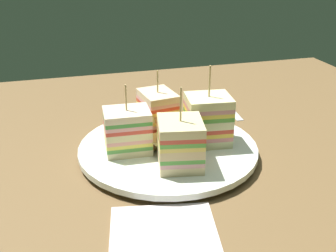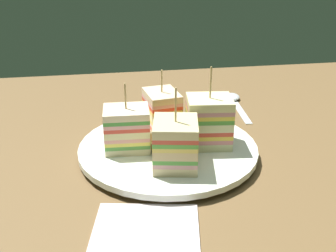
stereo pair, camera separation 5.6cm
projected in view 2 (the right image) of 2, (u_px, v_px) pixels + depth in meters
ground_plane at (168, 160)px, 58.65cm from camera, size 103.82×83.70×1.80cm
plate at (168, 149)px, 57.89cm from camera, size 25.36×25.36×1.56cm
sandwich_wedge_0 at (209, 122)px, 56.56cm from camera, size 6.73×5.96×11.41cm
sandwich_wedge_1 at (165, 111)px, 61.57cm from camera, size 5.49×6.79×9.41cm
sandwich_wedge_2 at (127, 130)px, 55.34cm from camera, size 6.43×5.26×9.56cm
sandwich_wedge_3 at (176, 144)px, 51.24cm from camera, size 6.57×7.09×10.59cm
chip_pile at (166, 139)px, 56.14cm from camera, size 7.22×7.75×2.50cm
spoon at (235, 100)px, 77.31cm from camera, size 2.96×14.01×1.00cm
napkin at (146, 232)px, 42.34cm from camera, size 12.89×11.94×0.50cm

